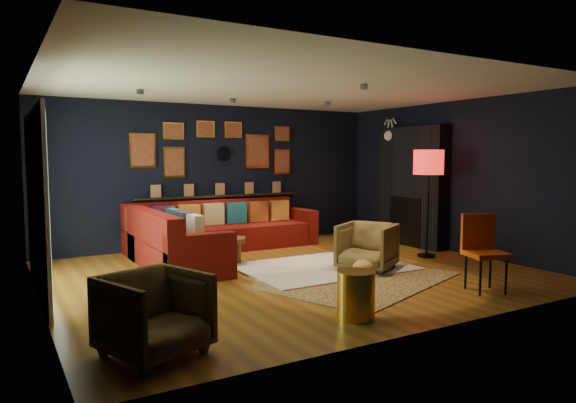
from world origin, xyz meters
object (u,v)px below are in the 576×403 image
orange_chair (483,246)px  floor_lamp (428,167)px  coffee_table (226,243)px  pouf (179,253)px  armchair_left (154,310)px  gold_stool (356,295)px  dog (370,261)px  sectional (206,237)px  armchair_right (367,244)px

orange_chair → floor_lamp: size_ratio=0.54×
coffee_table → pouf: bearing=166.7°
coffee_table → armchair_left: bearing=-122.7°
armchair_left → gold_stool: size_ratio=1.57×
armchair_left → coffee_table: bearing=36.5°
coffee_table → dog: bearing=-46.8°
orange_chair → pouf: bearing=151.6°
pouf → sectional: bearing=43.5°
coffee_table → armchair_right: 2.13m
armchair_left → floor_lamp: 5.52m
pouf → floor_lamp: bearing=-18.4°
coffee_table → floor_lamp: bearing=-19.5°
gold_stool → orange_chair: orange_chair is taller
armchair_left → pouf: bearing=47.9°
armchair_left → orange_chair: orange_chair is taller
gold_stool → orange_chair: (2.03, 0.10, 0.31)m
coffee_table → armchair_right: size_ratio=1.16×
armchair_left → sectional: bearing=42.5°
gold_stool → armchair_right: bearing=48.4°
gold_stool → coffee_table: bearing=91.9°
armchair_left → dog: (3.45, 1.44, -0.21)m
coffee_table → gold_stool: 3.10m
orange_chair → coffee_table: bearing=145.2°
armchair_left → floor_lamp: (5.05, 1.95, 1.10)m
dog → gold_stool: bearing=-154.7°
armchair_left → gold_stool: armchair_left is taller
armchair_right → gold_stool: armchair_right is taller
pouf → armchair_right: size_ratio=0.75×
sectional → gold_stool: size_ratio=6.99×
gold_stool → floor_lamp: (3.00, 2.00, 1.24)m
pouf → armchair_left: 3.45m
sectional → gold_stool: (0.11, -3.91, -0.08)m
pouf → armchair_left: armchair_left is taller
floor_lamp → armchair_right: bearing=-168.3°
armchair_left → dog: bearing=1.9°
pouf → orange_chair: (2.83, -3.16, 0.34)m
sectional → gold_stool: bearing=-88.3°
armchair_right → dog: armchair_right is taller
pouf → floor_lamp: size_ratio=0.32×
orange_chair → gold_stool: bearing=-157.3°
floor_lamp → coffee_table: bearing=160.5°
sectional → armchair_right: bearing=-54.0°
pouf → dog: size_ratio=0.55×
orange_chair → dog: orange_chair is taller
armchair_right → orange_chair: (0.53, -1.58, 0.18)m
pouf → armchair_right: (2.30, -1.57, 0.16)m
armchair_left → gold_stool: (2.05, -0.05, -0.14)m
dog → pouf: bearing=119.7°
floor_lamp → sectional: bearing=148.5°
sectional → dog: size_ratio=3.28×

